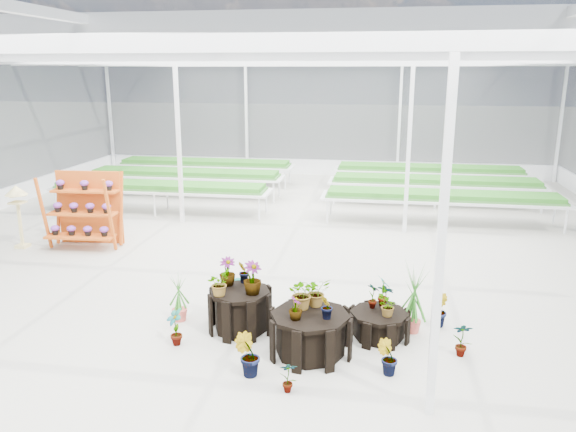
# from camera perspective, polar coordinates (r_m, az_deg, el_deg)

# --- Properties ---
(ground_plane) EXTENTS (24.00, 24.00, 0.00)m
(ground_plane) POSITION_cam_1_polar(r_m,az_deg,el_deg) (11.26, -3.01, -6.62)
(ground_plane) COLOR gray
(ground_plane) RESTS_ON ground
(greenhouse_shell) EXTENTS (18.00, 24.00, 4.50)m
(greenhouse_shell) POSITION_cam_1_polar(r_m,az_deg,el_deg) (10.66, -3.17, 4.73)
(greenhouse_shell) COLOR white
(greenhouse_shell) RESTS_ON ground
(steel_frame) EXTENTS (18.00, 24.00, 4.50)m
(steel_frame) POSITION_cam_1_polar(r_m,az_deg,el_deg) (10.66, -3.17, 4.73)
(steel_frame) COLOR silver
(steel_frame) RESTS_ON ground
(nursery_benches) EXTENTS (16.00, 7.00, 0.84)m
(nursery_benches) POSITION_cam_1_polar(r_m,az_deg,el_deg) (17.98, 1.81, 2.87)
(nursery_benches) COLOR silver
(nursery_benches) RESTS_ON ground
(plinth_tall) EXTENTS (1.18, 1.18, 0.68)m
(plinth_tall) POSITION_cam_1_polar(r_m,az_deg,el_deg) (9.15, -4.85, -9.52)
(plinth_tall) COLOR black
(plinth_tall) RESTS_ON ground
(plinth_mid) EXTENTS (1.41, 1.41, 0.64)m
(plinth_mid) POSITION_cam_1_polar(r_m,az_deg,el_deg) (8.43, 2.26, -11.87)
(plinth_mid) COLOR black
(plinth_mid) RESTS_ON ground
(plinth_low) EXTENTS (1.23, 1.23, 0.42)m
(plinth_low) POSITION_cam_1_polar(r_m,az_deg,el_deg) (9.06, 9.22, -10.84)
(plinth_low) COLOR black
(plinth_low) RESTS_ON ground
(shelf_rack) EXTENTS (1.72, 0.99, 1.77)m
(shelf_rack) POSITION_cam_1_polar(r_m,az_deg,el_deg) (13.95, -20.08, 0.48)
(shelf_rack) COLOR #B74A13
(shelf_rack) RESTS_ON ground
(bird_table) EXTENTS (0.36, 0.36, 1.50)m
(bird_table) POSITION_cam_1_polar(r_m,az_deg,el_deg) (14.55, -25.64, -0.06)
(bird_table) COLOR #D5C37C
(bird_table) RESTS_ON ground
(nursery_plants) EXTENTS (4.84, 2.89, 1.29)m
(nursery_plants) POSITION_cam_1_polar(r_m,az_deg,el_deg) (8.88, 1.41, -8.68)
(nursery_plants) COLOR #28691E
(nursery_plants) RESTS_ON ground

